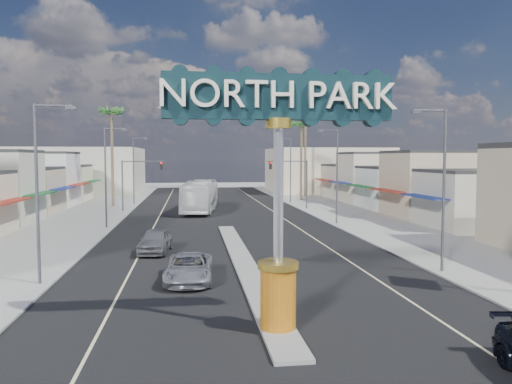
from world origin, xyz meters
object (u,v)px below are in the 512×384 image
object	(u,v)px
streetlight_r_mid	(335,171)
car_parked_left	(155,241)
palm_right_mid	(301,128)
streetlight_l_near	(40,184)
suv_left	(189,268)
palm_left_far	(111,117)
streetlight_r_far	(289,167)
streetlight_r_near	(441,181)
city_bus	(200,196)
gateway_sign	(279,170)
streetlight_l_mid	(107,172)
traffic_signal_left	(138,175)
streetlight_l_far	(135,167)
palm_right_far	(306,119)
traffic_signal_right	(292,175)

from	to	relation	value
streetlight_r_mid	car_parked_left	distance (m)	20.36
palm_right_mid	car_parked_left	distance (m)	43.34
streetlight_l_near	suv_left	xyz separation A→B (m)	(7.19, -0.09, -4.36)
streetlight_l_near	palm_left_far	world-z (taller)	palm_left_far
streetlight_r_far	car_parked_left	bearing A→B (deg)	-115.15
streetlight_r_near	palm_left_far	world-z (taller)	palm_left_far
palm_left_far	suv_left	world-z (taller)	palm_left_far
city_bus	streetlight_l_near	bearing A→B (deg)	-96.90
gateway_sign	streetlight_l_mid	distance (m)	29.91
traffic_signal_left	palm_right_mid	xyz separation A→B (m)	(22.18, 12.01, 6.33)
traffic_signal_left	city_bus	xyz separation A→B (m)	(7.18, -1.04, -2.45)
streetlight_l_near	car_parked_left	distance (m)	10.37
streetlight_r_far	palm_left_far	bearing A→B (deg)	-175.12
streetlight_l_mid	streetlight_l_far	distance (m)	22.00
streetlight_l_mid	streetlight_l_far	world-z (taller)	same
suv_left	city_bus	size ratio (longest dim) A/B	0.39
car_parked_left	streetlight_r_near	bearing A→B (deg)	-20.73
palm_right_mid	streetlight_r_mid	bearing A→B (deg)	-95.64
traffic_signal_left	streetlight_r_far	bearing A→B (deg)	22.20
palm_left_far	suv_left	bearing A→B (deg)	-76.32
streetlight_r_near	car_parked_left	distance (m)	18.36
streetlight_l_far	palm_right_mid	bearing A→B (deg)	9.69
palm_right_far	car_parked_left	distance (m)	49.85
gateway_sign	palm_right_far	world-z (taller)	palm_right_far
streetlight_l_near	streetlight_l_far	distance (m)	42.00
traffic_signal_right	streetlight_r_far	xyz separation A→B (m)	(1.25, 8.01, 0.79)
streetlight_r_near	traffic_signal_right	bearing A→B (deg)	92.10
streetlight_l_far	palm_right_far	distance (m)	28.29
streetlight_l_mid	palm_right_mid	bearing A→B (deg)	47.97
streetlight_l_mid	suv_left	xyz separation A→B (m)	(7.19, -20.09, -4.36)
streetlight_r_mid	city_bus	distance (m)	18.24
streetlight_l_near	car_parked_left	size ratio (longest dim) A/B	1.91
palm_left_far	suv_left	size ratio (longest dim) A/B	2.58
traffic_signal_right	palm_right_far	size ratio (longest dim) A/B	0.43
suv_left	city_bus	xyz separation A→B (m)	(1.25, 33.04, 1.12)
streetlight_l_far	streetlight_r_near	distance (m)	46.90
streetlight_r_far	palm_right_far	bearing A→B (deg)	65.45
traffic_signal_right	streetlight_r_mid	world-z (taller)	streetlight_r_mid
streetlight_r_far	streetlight_r_mid	bearing A→B (deg)	-90.00
streetlight_r_near	streetlight_r_mid	world-z (taller)	same
streetlight_r_near	palm_right_mid	xyz separation A→B (m)	(2.57, 46.00, 5.54)
palm_left_far	city_bus	distance (m)	16.26
car_parked_left	palm_left_far	bearing A→B (deg)	109.31
streetlight_l_near	streetlight_r_far	distance (m)	46.90
traffic_signal_left	city_bus	size ratio (longest dim) A/B	0.46
streetlight_r_mid	palm_right_mid	xyz separation A→B (m)	(2.57, 26.00, 5.54)
traffic_signal_left	streetlight_l_mid	size ratio (longest dim) A/B	0.67
streetlight_r_near	streetlight_r_mid	xyz separation A→B (m)	(0.00, 20.00, 0.00)
streetlight_l_mid	city_bus	size ratio (longest dim) A/B	0.69
streetlight_l_mid	streetlight_l_far	size ratio (longest dim) A/B	1.00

